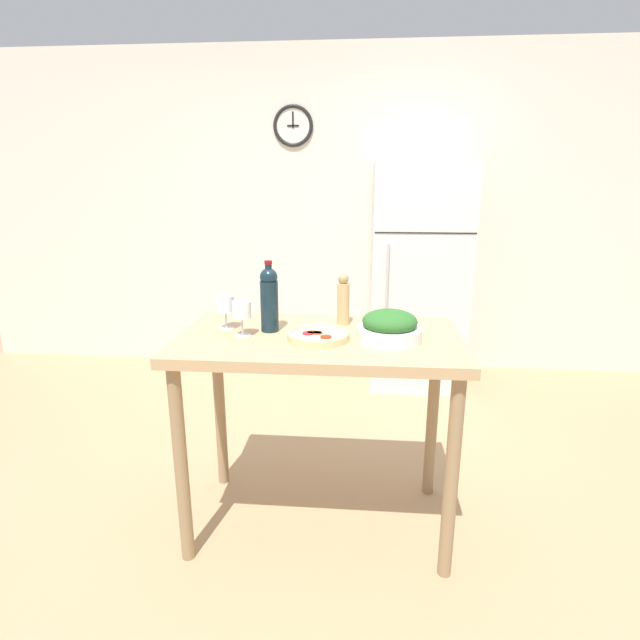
{
  "coord_description": "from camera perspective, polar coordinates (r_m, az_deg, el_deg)",
  "views": [
    {
      "loc": [
        0.18,
        -2.03,
        1.58
      ],
      "look_at": [
        0.0,
        0.03,
        0.99
      ],
      "focal_mm": 28.0,
      "sensor_mm": 36.0,
      "label": 1
    }
  ],
  "objects": [
    {
      "name": "ground_plane",
      "position": [
        2.58,
        -0.07,
        -21.97
      ],
      "size": [
        14.0,
        14.0,
        0.0
      ],
      "primitive_type": "plane",
      "color": "tan"
    },
    {
      "name": "wall_back",
      "position": [
        4.23,
        2.55,
        11.99
      ],
      "size": [
        6.4,
        0.08,
        2.6
      ],
      "color": "silver",
      "rests_on": "ground_plane"
    },
    {
      "name": "wine_glass_far",
      "position": [
        2.25,
        -10.77,
        1.69
      ],
      "size": [
        0.08,
        0.08,
        0.15
      ],
      "color": "silver",
      "rests_on": "prep_counter"
    },
    {
      "name": "homemade_pizza",
      "position": [
        2.09,
        -0.34,
        -1.72
      ],
      "size": [
        0.26,
        0.26,
        0.04
      ],
      "color": "#DBC189",
      "rests_on": "prep_counter"
    },
    {
      "name": "pepper_mill",
      "position": [
        2.28,
        2.67,
        2.27
      ],
      "size": [
        0.06,
        0.06,
        0.24
      ],
      "color": "tan",
      "rests_on": "prep_counter"
    },
    {
      "name": "refrigerator",
      "position": [
        3.95,
        11.12,
        4.8
      ],
      "size": [
        0.72,
        0.66,
        1.7
      ],
      "color": "silver",
      "rests_on": "ground_plane"
    },
    {
      "name": "salad_bowl",
      "position": [
        2.08,
        7.95,
        -0.81
      ],
      "size": [
        0.27,
        0.27,
        0.13
      ],
      "color": "white",
      "rests_on": "prep_counter"
    },
    {
      "name": "prep_counter",
      "position": [
        2.18,
        -0.08,
        -5.02
      ],
      "size": [
        1.21,
        0.69,
        0.93
      ],
      "color": "tan",
      "rests_on": "ground_plane"
    },
    {
      "name": "wine_glass_near",
      "position": [
        2.13,
        -8.94,
        0.96
      ],
      "size": [
        0.08,
        0.08,
        0.15
      ],
      "color": "silver",
      "rests_on": "prep_counter"
    },
    {
      "name": "wine_bottle",
      "position": [
        2.18,
        -5.82,
        2.52
      ],
      "size": [
        0.08,
        0.08,
        0.31
      ],
      "color": "#142833",
      "rests_on": "prep_counter"
    }
  ]
}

